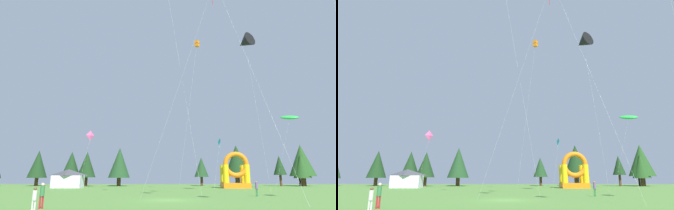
% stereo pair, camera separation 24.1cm
% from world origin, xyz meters
% --- Properties ---
extents(ground_plane, '(120.00, 120.00, 0.00)m').
position_xyz_m(ground_plane, '(0.00, 0.00, 0.00)').
color(ground_plane, '#548438').
extents(kite_black_delta, '(4.15, 3.39, 22.22)m').
position_xyz_m(kite_black_delta, '(11.10, 9.51, 20.98)').
color(kite_black_delta, black).
rests_on(kite_black_delta, ground_plane).
extents(kite_orange_box, '(3.82, 2.83, 25.38)m').
position_xyz_m(kite_orange_box, '(5.02, 17.79, 24.72)').
color(kite_orange_box, orange).
rests_on(kite_orange_box, ground_plane).
extents(kite_pink_diamond, '(2.25, 1.22, 10.61)m').
position_xyz_m(kite_pink_diamond, '(-15.25, 27.39, 9.90)').
color(kite_pink_diamond, '#EA599E').
rests_on(kite_pink_diamond, ground_plane).
extents(kite_cyan_diamond, '(2.14, 3.35, 9.32)m').
position_xyz_m(kite_cyan_diamond, '(10.16, 28.34, 8.74)').
color(kite_cyan_diamond, '#19B7CC').
rests_on(kite_cyan_diamond, ground_plane).
extents(kite_green_parafoil, '(5.24, 2.56, 14.07)m').
position_xyz_m(kite_green_parafoil, '(23.59, 26.39, 13.36)').
color(kite_green_parafoil, green).
rests_on(kite_green_parafoil, ground_plane).
extents(person_far_side, '(0.37, 0.37, 1.54)m').
position_xyz_m(person_far_side, '(-8.13, -9.95, 0.91)').
color(person_far_side, silver).
rests_on(person_far_side, ground_plane).
extents(person_midfield, '(0.41, 0.41, 1.68)m').
position_xyz_m(person_midfield, '(10.09, 5.49, 1.00)').
color(person_midfield, '#33723F').
rests_on(person_midfield, ground_plane).
extents(person_left_edge, '(0.41, 0.41, 1.74)m').
position_xyz_m(person_left_edge, '(-8.71, -7.55, 1.03)').
color(person_left_edge, '#B21E26').
rests_on(person_left_edge, ground_plane).
extents(inflatable_orange_dome, '(5.18, 4.09, 6.92)m').
position_xyz_m(inflatable_orange_dome, '(13.02, 29.15, 2.59)').
color(inflatable_orange_dome, orange).
rests_on(inflatable_orange_dome, ground_plane).
extents(festival_tent, '(5.69, 3.13, 3.60)m').
position_xyz_m(festival_tent, '(-19.96, 30.06, 1.80)').
color(festival_tent, silver).
rests_on(festival_tent, ground_plane).
extents(tree_row_1, '(4.64, 4.64, 8.53)m').
position_xyz_m(tree_row_1, '(-32.39, 43.67, 5.17)').
color(tree_row_1, '#4C331E').
rests_on(tree_row_1, ground_plane).
extents(tree_row_2, '(4.15, 4.15, 8.02)m').
position_xyz_m(tree_row_2, '(-23.18, 40.94, 5.15)').
color(tree_row_2, '#4C331E').
rests_on(tree_row_2, ground_plane).
extents(tree_row_3, '(4.36, 4.36, 7.92)m').
position_xyz_m(tree_row_3, '(-19.45, 40.72, 4.92)').
color(tree_row_3, '#4C331E').
rests_on(tree_row_3, ground_plane).
extents(tree_row_4, '(5.19, 5.19, 9.08)m').
position_xyz_m(tree_row_4, '(-12.00, 42.32, 5.45)').
color(tree_row_4, '#4C331E').
rests_on(tree_row_4, ground_plane).
extents(tree_row_5, '(3.50, 3.50, 6.85)m').
position_xyz_m(tree_row_5, '(8.03, 44.12, 4.43)').
color(tree_row_5, '#4C331E').
rests_on(tree_row_5, ground_plane).
extents(tree_row_6, '(5.89, 5.89, 9.54)m').
position_xyz_m(tree_row_6, '(16.16, 41.18, 5.86)').
color(tree_row_6, '#4C331E').
rests_on(tree_row_6, ground_plane).
extents(tree_row_7, '(3.01, 3.01, 7.09)m').
position_xyz_m(tree_row_7, '(26.51, 41.81, 4.77)').
color(tree_row_7, '#4C331E').
rests_on(tree_row_7, ground_plane).
extents(tree_row_8, '(4.03, 4.03, 7.43)m').
position_xyz_m(tree_row_8, '(31.50, 41.21, 4.59)').
color(tree_row_8, '#4C331E').
rests_on(tree_row_8, ground_plane).
extents(tree_row_9, '(6.13, 6.13, 9.80)m').
position_xyz_m(tree_row_9, '(32.19, 42.47, 6.00)').
color(tree_row_9, '#4C331E').
rests_on(tree_row_9, ground_plane).
extents(tree_row_10, '(2.65, 2.65, 7.05)m').
position_xyz_m(tree_row_10, '(32.44, 45.05, 4.65)').
color(tree_row_10, '#4C331E').
rests_on(tree_row_10, ground_plane).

